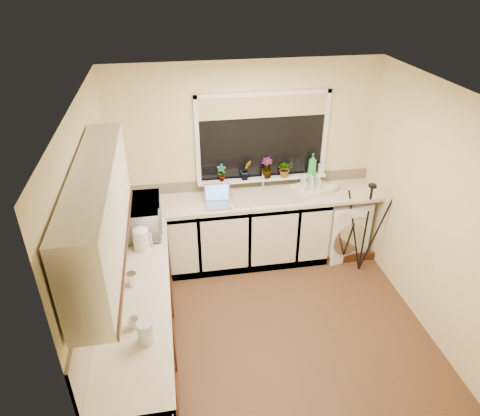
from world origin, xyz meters
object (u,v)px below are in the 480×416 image
Objects in this scene: tripod at (365,229)px; plant_a at (222,173)px; plant_c at (267,168)px; soap_bottle_green at (312,164)px; glass_jug at (146,332)px; steel_jar at (132,279)px; washing_machine at (340,226)px; cup_left at (133,323)px; soap_bottle_clear at (321,167)px; plant_d at (285,169)px; microwave at (141,217)px; plant_b at (246,170)px; cup_back at (334,186)px; laptop at (218,199)px; kettle at (141,239)px; dish_rack at (312,189)px.

plant_a reaches higher than tripod.
soap_bottle_green is (0.57, -0.02, 0.01)m from plant_c.
steel_jar is at bearing 100.96° from glass_jug.
plant_a is (-1.51, 0.22, 0.77)m from washing_machine.
cup_left is at bearing -86.54° from steel_jar.
plant_d is at bearing -177.31° from soap_bottle_clear.
microwave is at bearing -157.86° from plant_d.
steel_jar is at bearing -129.35° from plant_b.
microwave is at bearing 92.18° from glass_jug.
soap_bottle_clear is at bearing 0.98° from plant_b.
cup_back is (2.25, 2.11, -0.04)m from glass_jug.
plant_a reaches higher than laptop.
kettle is 1.84m from plant_c.
glass_jug is at bearing -87.28° from kettle.
glass_jug is at bearing -153.76° from washing_machine.
steel_jar is 0.58× the size of plant_d.
washing_machine is 2.52× the size of laptop.
soap_bottle_clear is at bearing 9.95° from soap_bottle_green.
plant_b is 0.99× the size of plant_c.
soap_bottle_clear is (-0.25, 0.24, 0.75)m from washing_machine.
laptop is 0.52× the size of microwave.
soap_bottle_clear is at bearing 43.63° from cup_left.
soap_bottle_clear is at bearing 0.58° from plant_a.
tripod is 1.59m from plant_b.
tripod reaches higher than washing_machine.
soap_bottle_green reaches higher than washing_machine.
cup_left is (-1.77, -2.12, -0.21)m from plant_d.
washing_machine is 1.30× the size of microwave.
plant_b is 2.14× the size of cup_back.
plant_c reaches higher than washing_machine.
kettle is 1.78× the size of cup_back.
soap_bottle_green is 3.00m from cup_left.
microwave reaches higher than kettle.
microwave is (-0.06, 1.57, 0.08)m from glass_jug.
dish_rack is at bearing -75.25° from microwave.
plant_d is at bearing 179.94° from soap_bottle_green.
plant_a is 0.56m from plant_c.
plant_a is at bearing 179.50° from soap_bottle_green.
microwave is at bearing 177.80° from dish_rack.
laptop is at bearing -143.82° from plant_b.
cup_left is at bearing -125.79° from plant_c.
plant_a is at bearing 157.01° from washing_machine.
soap_bottle_green is at bearing -0.50° from plant_a.
plant_c is at bearing 54.21° from cup_left.
washing_machine is at bearing 28.66° from steel_jar.
plant_b reaches higher than kettle.
soap_bottle_green reaches higher than cup_back.
glass_jug is (-2.39, -2.06, 0.60)m from washing_machine.
kettle is at bearing 87.76° from cup_left.
cup_left is (-1.28, -2.12, -0.23)m from plant_b.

